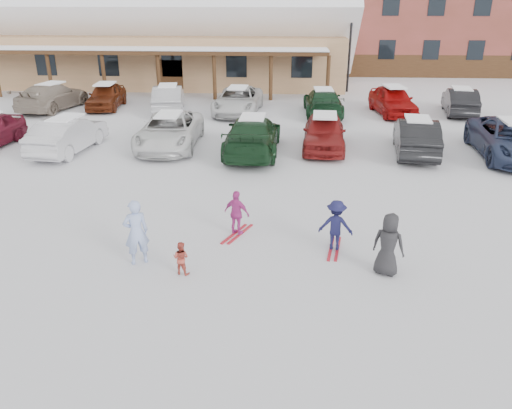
# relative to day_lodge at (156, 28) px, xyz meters

# --- Properties ---
(ground) EXTENTS (160.00, 160.00, 0.00)m
(ground) POSITION_rel_day_lodge_xyz_m (9.00, -27.96, -3.94)
(ground) COLOR silver
(ground) RESTS_ON ground
(day_lodge) EXTENTS (29.12, 12.50, 10.38)m
(day_lodge) POSITION_rel_day_lodge_xyz_m (0.00, 0.00, 0.00)
(day_lodge) COLOR tan
(day_lodge) RESTS_ON ground
(lamp_post) EXTENTS (0.50, 0.25, 6.64)m
(lamp_post) POSITION_rel_day_lodge_xyz_m (14.23, -3.76, -0.22)
(lamp_post) COLOR black
(lamp_post) RESTS_ON ground
(conifer_3) EXTENTS (3.96, 3.96, 9.18)m
(conifer_3) POSITION_rel_day_lodge_xyz_m (15.00, 16.04, 1.17)
(conifer_3) COLOR black
(conifer_3) RESTS_ON ground
(adult_skier) EXTENTS (0.74, 0.65, 1.70)m
(adult_skier) POSITION_rel_day_lodge_xyz_m (6.44, -28.55, -3.09)
(adult_skier) COLOR #9CB1E5
(adult_skier) RESTS_ON ground
(toddler_red) EXTENTS (0.48, 0.41, 0.84)m
(toddler_red) POSITION_rel_day_lodge_xyz_m (7.62, -29.01, -3.52)
(toddler_red) COLOR #BB4638
(toddler_red) RESTS_ON ground
(child_navy) EXTENTS (0.97, 0.66, 1.39)m
(child_navy) POSITION_rel_day_lodge_xyz_m (11.42, -27.51, -3.25)
(child_navy) COLOR #161741
(child_navy) RESTS_ON ground
(skis_child_navy) EXTENTS (0.43, 1.41, 0.03)m
(skis_child_navy) POSITION_rel_day_lodge_xyz_m (11.42, -27.51, -3.93)
(skis_child_navy) COLOR #AE1824
(skis_child_navy) RESTS_ON ground
(child_magenta) EXTENTS (0.83, 0.60, 1.31)m
(child_magenta) POSITION_rel_day_lodge_xyz_m (8.76, -26.79, -3.29)
(child_magenta) COLOR #BC338B
(child_magenta) RESTS_ON ground
(skis_child_magenta) EXTENTS (0.75, 1.36, 0.03)m
(skis_child_magenta) POSITION_rel_day_lodge_xyz_m (8.76, -26.79, -3.93)
(skis_child_magenta) COLOR #AE1824
(skis_child_magenta) RESTS_ON ground
(bystander_dark) EXTENTS (0.91, 0.79, 1.57)m
(bystander_dark) POSITION_rel_day_lodge_xyz_m (12.56, -28.70, -3.16)
(bystander_dark) COLOR #252527
(bystander_dark) RESTS_ON ground
(parked_car_1) EXTENTS (2.04, 4.66, 1.49)m
(parked_car_1) POSITION_rel_day_lodge_xyz_m (0.75, -19.17, -3.20)
(parked_car_1) COLOR silver
(parked_car_1) RESTS_ON ground
(parked_car_2) EXTENTS (2.59, 5.38, 1.48)m
(parked_car_2) POSITION_rel_day_lodge_xyz_m (4.93, -18.19, -3.21)
(parked_car_2) COLOR white
(parked_car_2) RESTS_ON ground
(parked_car_3) EXTENTS (2.33, 5.46, 1.57)m
(parked_car_3) POSITION_rel_day_lodge_xyz_m (8.66, -18.94, -3.16)
(parked_car_3) COLOR #15351C
(parked_car_3) RESTS_ON ground
(parked_car_4) EXTENTS (2.07, 4.54, 1.51)m
(parked_car_4) POSITION_rel_day_lodge_xyz_m (11.71, -18.09, -3.19)
(parked_car_4) COLOR maroon
(parked_car_4) RESTS_ON ground
(parked_car_5) EXTENTS (2.20, 4.76, 1.51)m
(parked_car_5) POSITION_rel_day_lodge_xyz_m (15.53, -18.56, -3.19)
(parked_car_5) COLOR black
(parked_car_5) RESTS_ON ground
(parked_car_6) EXTENTS (2.96, 5.74, 1.55)m
(parked_car_6) POSITION_rel_day_lodge_xyz_m (19.32, -18.86, -3.17)
(parked_car_6) COLOR navy
(parked_car_6) RESTS_ON ground
(parked_car_7) EXTENTS (3.02, 5.56, 1.53)m
(parked_car_7) POSITION_rel_day_lodge_xyz_m (-3.68, -10.82, -3.18)
(parked_car_7) COLOR gray
(parked_car_7) RESTS_ON ground
(parked_car_8) EXTENTS (2.05, 4.38, 1.45)m
(parked_car_8) POSITION_rel_day_lodge_xyz_m (-0.67, -10.24, -3.22)
(parked_car_8) COLOR #5D220F
(parked_car_8) RESTS_ON ground
(parked_car_9) EXTENTS (2.33, 4.79, 1.51)m
(parked_car_9) POSITION_rel_day_lodge_xyz_m (3.25, -10.99, -3.19)
(parked_car_9) COLOR #AAA9AE
(parked_car_9) RESTS_ON ground
(parked_car_10) EXTENTS (2.70, 5.39, 1.46)m
(parked_car_10) POSITION_rel_day_lodge_xyz_m (7.28, -11.12, -3.21)
(parked_car_10) COLOR silver
(parked_car_10) RESTS_ON ground
(parked_car_11) EXTENTS (2.14, 5.00, 1.44)m
(parked_car_11) POSITION_rel_day_lodge_xyz_m (12.08, -11.25, -3.23)
(parked_car_11) COLOR #14371E
(parked_car_11) RESTS_ON ground
(parked_car_12) EXTENTS (2.40, 4.79, 1.57)m
(parked_car_12) POSITION_rel_day_lodge_xyz_m (16.00, -10.87, -3.16)
(parked_car_12) COLOR #A70D0C
(parked_car_12) RESTS_ON ground
(parked_car_13) EXTENTS (2.24, 4.59, 1.45)m
(parked_car_13) POSITION_rel_day_lodge_xyz_m (19.81, -10.59, -3.22)
(parked_car_13) COLOR black
(parked_car_13) RESTS_ON ground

